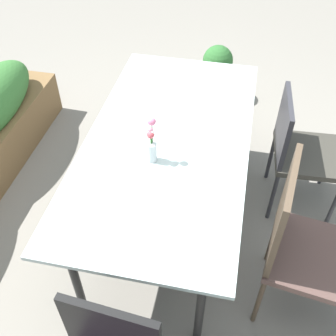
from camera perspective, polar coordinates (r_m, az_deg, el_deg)
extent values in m
plane|color=gray|center=(2.84, 1.03, -9.07)|extent=(12.00, 12.00, 0.00)
cube|color=#B2C6C1|center=(2.33, 0.00, 3.97)|extent=(1.82, 0.93, 0.02)
cube|color=black|center=(2.35, 0.00, 3.53)|extent=(1.79, 0.91, 0.02)
cylinder|color=black|center=(2.13, 4.60, -19.01)|extent=(0.05, 0.05, 0.76)
cylinder|color=black|center=(3.15, 8.81, 6.67)|extent=(0.05, 0.05, 0.76)
cylinder|color=black|center=(2.24, -12.82, -15.54)|extent=(0.05, 0.05, 0.76)
cylinder|color=black|center=(3.22, -2.91, 8.20)|extent=(0.05, 0.05, 0.76)
cube|color=#39372F|center=(2.87, 19.30, 1.76)|extent=(0.47, 0.47, 0.04)
cube|color=#2D2D33|center=(2.69, 16.03, 5.64)|extent=(0.43, 0.05, 0.41)
cylinder|color=#2D2D33|center=(3.21, 21.55, 0.78)|extent=(0.03, 0.03, 0.44)
cylinder|color=#2D2D33|center=(2.93, 22.51, -4.67)|extent=(0.03, 0.03, 0.44)
cylinder|color=#2D2D33|center=(3.13, 14.36, 1.59)|extent=(0.03, 0.03, 0.44)
cylinder|color=#2D2D33|center=(2.84, 14.60, -3.95)|extent=(0.03, 0.03, 0.44)
cube|color=#513B35|center=(2.31, 20.10, -11.73)|extent=(0.55, 0.55, 0.04)
cube|color=#4C3D2D|center=(2.08, 15.90, -6.06)|extent=(0.46, 0.10, 0.53)
cylinder|color=#4C3D2D|center=(2.61, 14.56, -9.66)|extent=(0.03, 0.03, 0.44)
cylinder|color=#4C3D2D|center=(2.37, 12.72, -17.92)|extent=(0.03, 0.03, 0.44)
cylinder|color=silver|center=(2.15, -2.29, 2.28)|extent=(0.05, 0.05, 0.12)
cylinder|color=#387233|center=(2.10, -2.48, 4.15)|extent=(0.01, 0.01, 0.13)
sphere|color=pink|center=(2.06, -2.53, 5.48)|extent=(0.03, 0.03, 0.03)
cylinder|color=#387233|center=(2.10, -2.44, 3.64)|extent=(0.01, 0.01, 0.10)
sphere|color=#DB4C56|center=(2.07, -2.48, 4.72)|extent=(0.04, 0.04, 0.04)
cylinder|color=#387233|center=(2.10, -2.38, 3.75)|extent=(0.01, 0.01, 0.10)
sphere|color=white|center=(2.07, -2.43, 4.85)|extent=(0.04, 0.04, 0.04)
cylinder|color=#387233|center=(2.09, -2.24, 4.70)|extent=(0.01, 0.01, 0.17)
sphere|color=pink|center=(2.04, -2.31, 6.59)|extent=(0.04, 0.04, 0.04)
cylinder|color=#387233|center=(2.10, -2.33, 3.89)|extent=(0.01, 0.01, 0.11)
sphere|color=#DB4C56|center=(2.07, -2.37, 5.06)|extent=(0.03, 0.03, 0.03)
cylinder|color=gray|center=(4.01, 6.76, 11.79)|extent=(0.25, 0.25, 0.27)
sphere|color=#2D662D|center=(3.89, 7.07, 14.87)|extent=(0.28, 0.28, 0.28)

